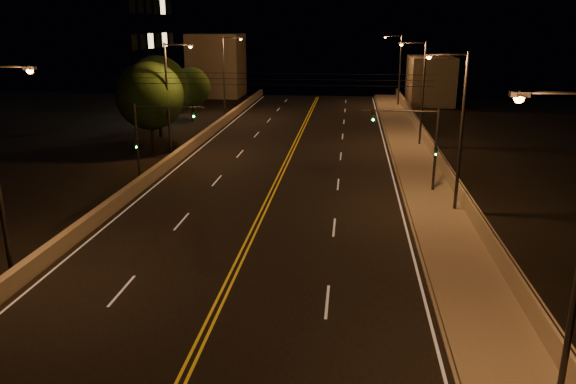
# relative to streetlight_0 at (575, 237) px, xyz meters

# --- Properties ---
(road) EXTENTS (18.00, 120.00, 0.02)m
(road) POSITION_rel_streetlight_0_xyz_m (-11.54, 15.48, -5.56)
(road) COLOR black
(road) RESTS_ON ground
(sidewalk) EXTENTS (3.60, 120.00, 0.30)m
(sidewalk) POSITION_rel_streetlight_0_xyz_m (-0.74, 15.48, -5.42)
(sidewalk) COLOR gray
(sidewalk) RESTS_ON ground
(curb) EXTENTS (0.14, 120.00, 0.15)m
(curb) POSITION_rel_streetlight_0_xyz_m (-2.61, 15.48, -5.49)
(curb) COLOR gray
(curb) RESTS_ON ground
(parapet_wall) EXTENTS (0.30, 120.00, 1.00)m
(parapet_wall) POSITION_rel_streetlight_0_xyz_m (0.91, 15.48, -4.77)
(parapet_wall) COLOR #9C9682
(parapet_wall) RESTS_ON sidewalk
(jersey_barrier) EXTENTS (0.45, 120.00, 0.90)m
(jersey_barrier) POSITION_rel_streetlight_0_xyz_m (-20.78, 15.48, -5.12)
(jersey_barrier) COLOR #9C9682
(jersey_barrier) RESTS_ON ground
(distant_building_right) EXTENTS (6.00, 10.00, 6.68)m
(distant_building_right) POSITION_rel_streetlight_0_xyz_m (4.96, 68.34, -2.23)
(distant_building_right) COLOR gray
(distant_building_right) RESTS_ON ground
(distant_building_left) EXTENTS (8.00, 8.00, 9.64)m
(distant_building_left) POSITION_rel_streetlight_0_xyz_m (-27.54, 73.31, -0.75)
(distant_building_left) COLOR gray
(distant_building_left) RESTS_ON ground
(parapet_rail) EXTENTS (0.06, 120.00, 0.06)m
(parapet_rail) POSITION_rel_streetlight_0_xyz_m (0.91, 15.48, -4.24)
(parapet_rail) COLOR black
(parapet_rail) RESTS_ON parapet_wall
(lane_markings) EXTENTS (17.32, 116.00, 0.00)m
(lane_markings) POSITION_rel_streetlight_0_xyz_m (-11.54, 15.41, -5.55)
(lane_markings) COLOR silver
(lane_markings) RESTS_ON road
(streetlight_0) EXTENTS (2.55, 0.28, 9.70)m
(streetlight_0) POSITION_rel_streetlight_0_xyz_m (0.00, 0.00, 0.00)
(streetlight_0) COLOR #2D2D33
(streetlight_0) RESTS_ON ground
(streetlight_1) EXTENTS (2.55, 0.28, 9.70)m
(streetlight_1) POSITION_rel_streetlight_0_xyz_m (0.00, 18.39, 0.00)
(streetlight_1) COLOR #2D2D33
(streetlight_1) RESTS_ON ground
(streetlight_2) EXTENTS (2.55, 0.28, 9.70)m
(streetlight_2) POSITION_rel_streetlight_0_xyz_m (0.00, 37.74, 0.00)
(streetlight_2) COLOR #2D2D33
(streetlight_2) RESTS_ON ground
(streetlight_3) EXTENTS (2.55, 0.28, 9.70)m
(streetlight_3) POSITION_rel_streetlight_0_xyz_m (0.00, 64.38, 0.00)
(streetlight_3) COLOR #2D2D33
(streetlight_3) RESTS_ON ground
(streetlight_4) EXTENTS (2.55, 0.28, 9.70)m
(streetlight_4) POSITION_rel_streetlight_0_xyz_m (-21.47, 6.91, 0.00)
(streetlight_4) COLOR #2D2D33
(streetlight_4) RESTS_ON ground
(streetlight_5) EXTENTS (2.55, 0.28, 9.70)m
(streetlight_5) POSITION_rel_streetlight_0_xyz_m (-21.47, 30.91, 0.00)
(streetlight_5) COLOR #2D2D33
(streetlight_5) RESTS_ON ground
(streetlight_6) EXTENTS (2.55, 0.28, 9.70)m
(streetlight_6) POSITION_rel_streetlight_0_xyz_m (-21.47, 52.51, 0.00)
(streetlight_6) COLOR #2D2D33
(streetlight_6) RESTS_ON ground
(traffic_signal_right) EXTENTS (5.11, 0.31, 5.86)m
(traffic_signal_right) POSITION_rel_streetlight_0_xyz_m (-1.56, 22.39, -1.84)
(traffic_signal_right) COLOR #2D2D33
(traffic_signal_right) RESTS_ON ground
(traffic_signal_left) EXTENTS (5.11, 0.31, 5.86)m
(traffic_signal_left) POSITION_rel_streetlight_0_xyz_m (-20.31, 22.39, -1.84)
(traffic_signal_left) COLOR #2D2D33
(traffic_signal_left) RESTS_ON ground
(overhead_wires) EXTENTS (22.00, 0.03, 0.83)m
(overhead_wires) POSITION_rel_streetlight_0_xyz_m (-11.54, 24.98, 1.83)
(overhead_wires) COLOR black
(tree_0) EXTENTS (5.96, 5.96, 8.08)m
(tree_0) POSITION_rel_streetlight_0_xyz_m (-23.90, 32.66, -0.48)
(tree_0) COLOR black
(tree_0) RESTS_ON ground
(tree_1) EXTENTS (6.03, 6.03, 8.18)m
(tree_1) POSITION_rel_streetlight_0_xyz_m (-25.69, 39.94, -0.41)
(tree_1) COLOR black
(tree_1) RESTS_ON ground
(tree_2) EXTENTS (4.64, 4.64, 6.29)m
(tree_2) POSITION_rel_streetlight_0_xyz_m (-25.24, 50.19, -1.61)
(tree_2) COLOR black
(tree_2) RESTS_ON ground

